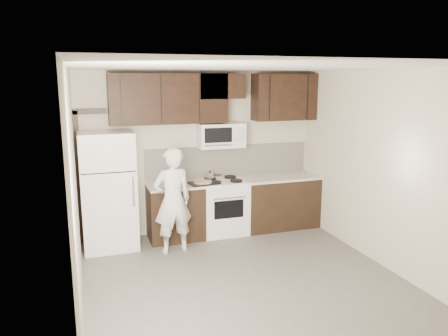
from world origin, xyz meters
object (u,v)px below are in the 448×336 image
person (173,201)px  microwave (221,135)px  refrigerator (108,191)px  stove (223,207)px

person → microwave: bearing=-152.9°
microwave → refrigerator: bearing=-174.9°
refrigerator → stove: bearing=1.5°
stove → refrigerator: bearing=-178.5°
stove → person: bearing=-150.2°
stove → microwave: microwave is taller
microwave → refrigerator: (-1.85, -0.17, -0.75)m
stove → person: (-0.97, -0.55, 0.34)m
stove → person: person is taller
refrigerator → person: size_ratio=1.13×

